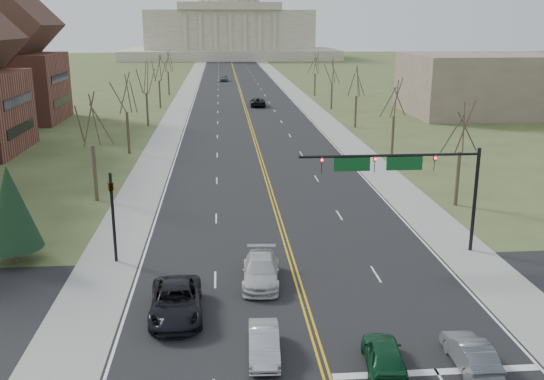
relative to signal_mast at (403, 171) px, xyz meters
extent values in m
plane|color=#434E27|center=(-7.45, -13.50, -5.76)|extent=(600.00, 600.00, 0.00)
cube|color=black|center=(-7.45, 96.50, -5.76)|extent=(20.00, 380.00, 0.01)
cube|color=black|center=(-7.45, -7.50, -5.76)|extent=(120.00, 14.00, 0.01)
cube|color=gray|center=(-19.45, 96.50, -5.75)|extent=(4.00, 380.00, 0.03)
cube|color=gray|center=(4.55, 96.50, -5.75)|extent=(4.00, 380.00, 0.03)
cube|color=gold|center=(-7.45, 96.50, -5.75)|extent=(0.42, 380.00, 0.01)
cube|color=silver|center=(-17.25, 96.50, -5.75)|extent=(0.15, 380.00, 0.01)
cube|color=silver|center=(2.35, 96.50, -5.75)|extent=(0.15, 380.00, 0.01)
cube|color=silver|center=(-2.45, -14.50, -5.75)|extent=(9.50, 0.50, 0.01)
cube|color=beige|center=(-7.45, 236.50, -3.76)|extent=(90.00, 60.00, 4.00)
cube|color=beige|center=(-7.45, 236.50, 6.24)|extent=(70.00, 40.00, 16.00)
cube|color=beige|center=(-7.45, 216.00, 15.74)|extent=(42.00, 3.00, 3.00)
cylinder|color=black|center=(5.05, 0.00, -2.16)|extent=(0.24, 0.24, 7.20)
cylinder|color=black|center=(-0.95, 0.00, 1.04)|extent=(12.00, 0.18, 0.18)
imported|color=black|center=(2.05, 0.00, 0.49)|extent=(0.35, 0.40, 1.10)
sphere|color=#FF0C0C|center=(2.05, -0.15, 0.84)|extent=(0.18, 0.18, 0.18)
imported|color=black|center=(-1.95, 0.00, 0.49)|extent=(0.35, 0.40, 1.10)
sphere|color=#FF0C0C|center=(-1.95, -0.15, 0.84)|extent=(0.18, 0.18, 0.18)
imported|color=black|center=(-5.45, 0.00, 0.49)|extent=(0.35, 0.40, 1.10)
sphere|color=#FF0C0C|center=(-5.45, -0.15, 0.84)|extent=(0.18, 0.18, 0.18)
cube|color=#0C4C1E|center=(0.05, 0.00, 0.49)|extent=(2.40, 0.12, 0.90)
cube|color=#0C4C1E|center=(-3.45, 0.00, 0.49)|extent=(2.40, 0.12, 0.90)
cylinder|color=black|center=(-18.95, 0.00, -2.76)|extent=(0.20, 0.20, 6.00)
imported|color=black|center=(-18.95, 0.00, -0.56)|extent=(0.32, 0.36, 0.99)
cylinder|color=#3A3022|center=(8.05, 10.50, -3.42)|extent=(0.32, 0.32, 4.68)
cylinder|color=#3A3022|center=(-22.95, 14.50, -3.29)|extent=(0.32, 0.32, 4.95)
cylinder|color=#3A3022|center=(8.05, 30.50, -3.42)|extent=(0.32, 0.32, 4.68)
cylinder|color=#3A3022|center=(-22.95, 34.50, -3.29)|extent=(0.32, 0.32, 4.95)
cylinder|color=#3A3022|center=(8.05, 50.50, -3.42)|extent=(0.32, 0.32, 4.68)
cylinder|color=#3A3022|center=(-22.95, 54.50, -3.29)|extent=(0.32, 0.32, 4.95)
cylinder|color=#3A3022|center=(8.05, 70.50, -3.42)|extent=(0.32, 0.32, 4.68)
cylinder|color=#3A3022|center=(-22.95, 74.50, -3.29)|extent=(0.32, 0.32, 4.95)
cylinder|color=#3A3022|center=(8.05, 90.50, -3.42)|extent=(0.32, 0.32, 4.68)
cylinder|color=#3A3022|center=(-22.95, 94.50, -3.29)|extent=(0.32, 0.32, 4.95)
cylinder|color=#3A3022|center=(-25.45, 0.50, -5.26)|extent=(0.36, 0.36, 1.00)
cone|color=black|center=(-25.45, 0.50, -2.01)|extent=(3.64, 3.64, 5.50)
cube|color=black|center=(-35.90, 36.50, -2.91)|extent=(0.10, 9.80, 1.20)
cube|color=black|center=(-35.90, 36.50, 0.41)|extent=(0.10, 9.80, 1.20)
cube|color=brown|center=(-45.45, 60.50, -0.51)|extent=(17.00, 14.00, 10.50)
cube|color=black|center=(-36.90, 60.50, -2.61)|extent=(0.10, 9.80, 1.20)
cube|color=black|center=(-36.90, 60.50, 1.06)|extent=(0.10, 9.80, 1.20)
cube|color=#6F614F|center=(32.55, 62.50, -0.76)|extent=(25.00, 20.00, 10.00)
imported|color=#0E3E21|center=(-4.79, -14.07, -5.03)|extent=(2.13, 4.36, 1.43)
imported|color=#565A5E|center=(-0.80, -14.16, -5.07)|extent=(1.43, 4.11, 1.35)
imported|color=#A9ACB1|center=(-10.10, -12.52, -5.08)|extent=(1.58, 4.11, 1.34)
imported|color=black|center=(-14.48, -8.04, -4.93)|extent=(2.98, 6.03, 1.64)
imported|color=#BBBBBB|center=(-9.69, -4.18, -4.97)|extent=(2.58, 5.50, 1.55)
imported|color=black|center=(-5.02, 75.11, -4.94)|extent=(2.81, 5.89, 1.62)
imported|color=#55595D|center=(-10.92, 125.12, -4.97)|extent=(2.23, 4.70, 1.55)
camera|label=1|loc=(-11.85, -37.81, 9.42)|focal=40.00mm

